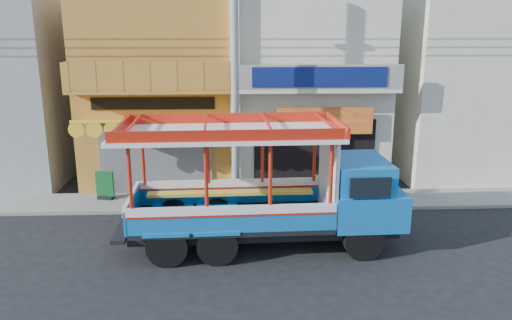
{
  "coord_description": "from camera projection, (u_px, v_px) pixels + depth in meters",
  "views": [
    {
      "loc": [
        -1.03,
        -13.34,
        6.19
      ],
      "look_at": [
        -0.34,
        2.5,
        2.02
      ],
      "focal_mm": 35.0,
      "sensor_mm": 36.0,
      "label": 1
    }
  ],
  "objects": [
    {
      "name": "potted_plant_b",
      "position": [
        315.0,
        189.0,
        17.99
      ],
      "size": [
        0.6,
        0.66,
        0.97
      ],
      "primitive_type": "imported",
      "rotation": [
        0.0,
        0.0,
        1.96
      ],
      "color": "#164C15",
      "rests_on": "sidewalk"
    },
    {
      "name": "ground",
      "position": [
        271.0,
        249.0,
        14.5
      ],
      "size": [
        90.0,
        90.0,
        0.0
      ],
      "primitive_type": "plane",
      "color": "black",
      "rests_on": "ground"
    },
    {
      "name": "shophouse_left",
      "position": [
        163.0,
        80.0,
        20.98
      ],
      "size": [
        6.0,
        7.5,
        8.24
      ],
      "color": "#AF7326",
      "rests_on": "ground"
    },
    {
      "name": "filler_building_right",
      "position": [
        465.0,
        86.0,
        21.65
      ],
      "size": [
        6.0,
        6.0,
        7.6
      ],
      "primitive_type": "cube",
      "color": "beige",
      "rests_on": "ground"
    },
    {
      "name": "green_sign",
      "position": [
        105.0,
        187.0,
        18.3
      ],
      "size": [
        0.67,
        0.42,
        1.03
      ],
      "color": "black",
      "rests_on": "sidewalk"
    },
    {
      "name": "utility_pole",
      "position": [
        239.0,
        65.0,
        16.37
      ],
      "size": [
        28.0,
        0.26,
        9.0
      ],
      "color": "gray",
      "rests_on": "ground"
    },
    {
      "name": "party_pilaster",
      "position": [
        235.0,
        91.0,
        18.13
      ],
      "size": [
        0.35,
        0.3,
        8.0
      ],
      "primitive_type": "cube",
      "color": "beige",
      "rests_on": "ground"
    },
    {
      "name": "potted_plant_c",
      "position": [
        383.0,
        184.0,
        18.36
      ],
      "size": [
        0.75,
        0.75,
        1.11
      ],
      "primitive_type": "imported",
      "rotation": [
        0.0,
        0.0,
        4.46
      ],
      "color": "#164C15",
      "rests_on": "sidewalk"
    },
    {
      "name": "songthaew_truck",
      "position": [
        282.0,
        187.0,
        14.26
      ],
      "size": [
        8.12,
        2.94,
        3.75
      ],
      "color": "black",
      "rests_on": "ground"
    },
    {
      "name": "shophouse_right",
      "position": [
        305.0,
        79.0,
        21.24
      ],
      "size": [
        6.0,
        6.75,
        8.24
      ],
      "color": "beige",
      "rests_on": "ground"
    },
    {
      "name": "potted_plant_a",
      "position": [
        352.0,
        188.0,
        18.22
      ],
      "size": [
        0.99,
        1.01,
        0.84
      ],
      "primitive_type": "imported",
      "rotation": [
        0.0,
        0.0,
        0.89
      ],
      "color": "#164C15",
      "rests_on": "sidewalk"
    },
    {
      "name": "sidewalk",
      "position": [
        263.0,
        201.0,
        18.35
      ],
      "size": [
        30.0,
        2.0,
        0.12
      ],
      "primitive_type": "cube",
      "color": "slate",
      "rests_on": "ground"
    }
  ]
}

